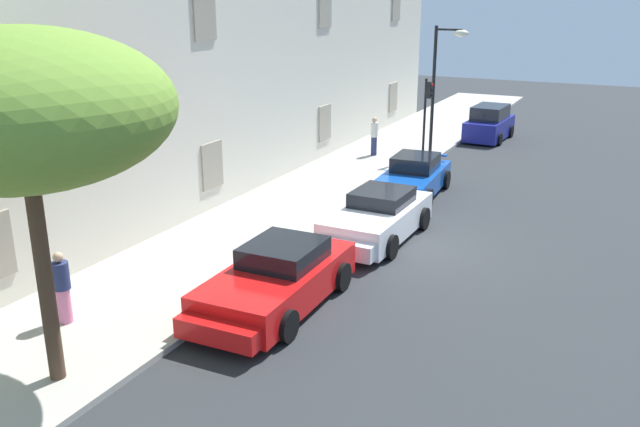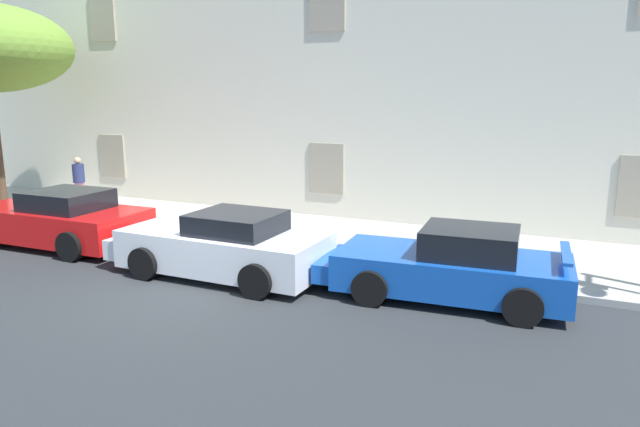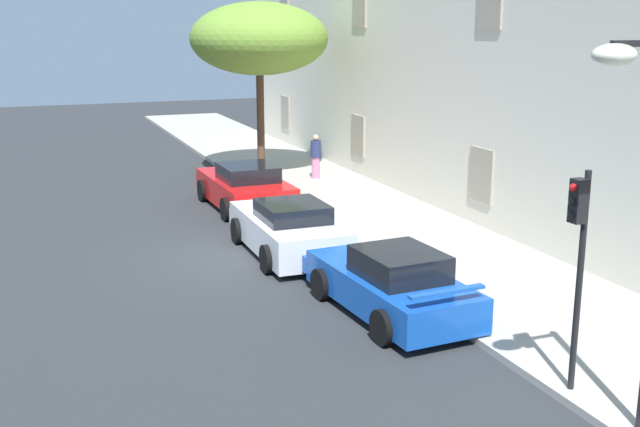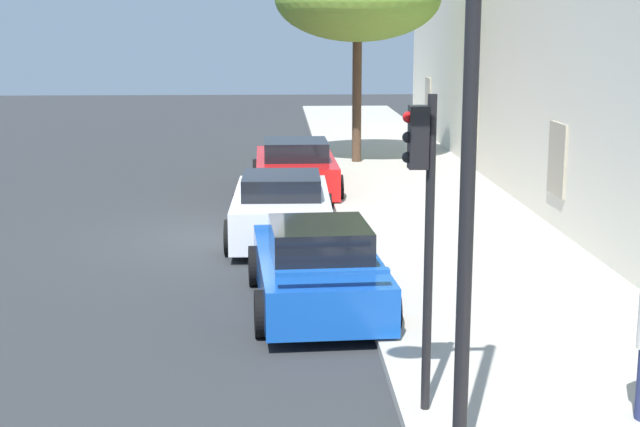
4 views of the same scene
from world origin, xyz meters
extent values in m
plane|color=#2B2D30|center=(0.00, 0.00, 0.00)|extent=(80.00, 80.00, 0.00)
cube|color=#A8A399|center=(0.00, 4.69, 0.07)|extent=(60.00, 4.47, 0.14)
cube|color=#9E937F|center=(-16.61, 6.90, 1.60)|extent=(1.10, 0.06, 1.50)
cube|color=#9E937F|center=(-8.30, 6.90, 1.60)|extent=(1.10, 0.06, 1.50)
cube|color=#9E937F|center=(0.00, 6.90, 1.60)|extent=(1.10, 0.06, 1.50)
cube|color=red|center=(-5.12, 1.58, 0.57)|extent=(4.56, 2.07, 0.78)
cube|color=black|center=(-4.78, 1.59, 1.19)|extent=(1.84, 1.63, 0.47)
cube|color=red|center=(-7.11, 1.55, 0.47)|extent=(1.39, 1.86, 0.43)
cylinder|color=black|center=(-6.51, 0.56, 0.35)|extent=(0.71, 0.25, 0.70)
cylinder|color=black|center=(-6.54, 2.56, 0.35)|extent=(0.71, 0.25, 0.70)
cylinder|color=black|center=(-3.70, 0.60, 0.35)|extent=(0.71, 0.25, 0.70)
cylinder|color=black|center=(-3.73, 2.61, 0.35)|extent=(0.71, 0.25, 0.70)
cube|color=white|center=(0.11, 1.20, 0.56)|extent=(4.39, 1.98, 0.80)
cube|color=black|center=(0.44, 1.20, 1.18)|extent=(1.77, 1.56, 0.43)
cube|color=white|center=(-1.81, 1.23, 0.46)|extent=(1.33, 1.78, 0.44)
cylinder|color=black|center=(-1.25, 0.26, 0.35)|extent=(0.69, 0.25, 0.69)
cylinder|color=black|center=(-1.23, 2.18, 0.35)|extent=(0.69, 0.25, 0.69)
cylinder|color=black|center=(1.45, 0.22, 0.35)|extent=(0.69, 0.25, 0.69)
cylinder|color=black|center=(1.48, 2.14, 0.35)|extent=(0.69, 0.25, 0.69)
cube|color=#144CB2|center=(4.81, 1.73, 0.52)|extent=(4.36, 2.06, 0.68)
cube|color=black|center=(5.13, 1.75, 1.13)|extent=(1.79, 1.55, 0.53)
cube|color=#144CB2|center=(2.94, 1.61, 0.44)|extent=(1.38, 1.74, 0.38)
cube|color=#144CB2|center=(6.76, 1.84, 1.09)|extent=(0.25, 1.54, 0.06)
cylinder|color=black|center=(3.54, 0.74, 0.34)|extent=(0.69, 0.28, 0.67)
cylinder|color=black|center=(3.43, 2.55, 0.34)|extent=(0.69, 0.28, 0.67)
cylinder|color=black|center=(6.18, 0.90, 0.34)|extent=(0.69, 0.28, 0.67)
cylinder|color=black|center=(6.07, 2.71, 0.34)|extent=(0.69, 0.28, 0.67)
cylinder|color=#473323|center=(-9.80, 3.58, 2.17)|extent=(0.29, 0.29, 4.06)
cylinder|color=black|center=(9.08, 2.74, 1.88)|extent=(0.10, 0.10, 3.47)
cube|color=black|center=(9.08, 2.60, 3.16)|extent=(0.22, 0.20, 0.66)
sphere|color=red|center=(9.08, 2.49, 3.37)|extent=(0.12, 0.12, 0.12)
sphere|color=black|center=(9.08, 2.49, 3.16)|extent=(0.12, 0.12, 0.12)
sphere|color=black|center=(9.08, 2.49, 2.95)|extent=(0.12, 0.12, 0.12)
cylinder|color=black|center=(10.44, 2.85, 2.88)|extent=(0.14, 0.14, 5.47)
cylinder|color=pink|center=(-8.10, 5.13, 0.53)|extent=(0.41, 0.41, 0.78)
cylinder|color=navy|center=(-8.10, 5.13, 1.22)|extent=(0.51, 0.51, 0.60)
sphere|color=tan|center=(-8.10, 5.13, 1.64)|extent=(0.22, 0.22, 0.22)
camera|label=1|loc=(-17.45, -5.63, 6.92)|focal=37.97mm
camera|label=2|loc=(6.80, -8.76, 3.86)|focal=32.40mm
camera|label=3|loc=(18.03, -5.01, 5.72)|focal=43.72mm
camera|label=4|loc=(18.58, 1.13, 4.31)|focal=51.68mm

